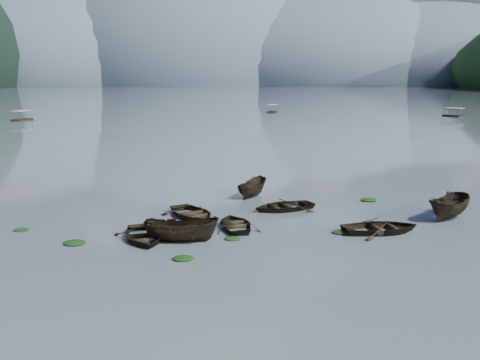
{
  "coord_description": "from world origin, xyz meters",
  "views": [
    {
      "loc": [
        -0.87,
        -24.23,
        8.82
      ],
      "look_at": [
        0.0,
        12.0,
        2.0
      ],
      "focal_mm": 40.0,
      "sensor_mm": 36.0,
      "label": 1
    }
  ],
  "objects_px": {
    "pontoon_left": "(22,120)",
    "rowboat_3": "(235,227)",
    "rowboat_0": "(143,240)",
    "pontoon_centre": "(272,112)"
  },
  "relations": [
    {
      "from": "rowboat_3",
      "to": "pontoon_left",
      "type": "relative_size",
      "value": 0.73
    },
    {
      "from": "rowboat_0",
      "to": "rowboat_3",
      "type": "bearing_deg",
      "value": 8.15
    },
    {
      "from": "rowboat_0",
      "to": "pontoon_centre",
      "type": "xyz_separation_m",
      "value": [
        17.1,
        118.06,
        0.0
      ]
    },
    {
      "from": "rowboat_0",
      "to": "rowboat_3",
      "type": "relative_size",
      "value": 1.11
    },
    {
      "from": "pontoon_centre",
      "to": "rowboat_3",
      "type": "bearing_deg",
      "value": -79.57
    },
    {
      "from": "rowboat_0",
      "to": "pontoon_left",
      "type": "xyz_separation_m",
      "value": [
        -40.42,
        90.23,
        0.0
      ]
    },
    {
      "from": "rowboat_0",
      "to": "rowboat_3",
      "type": "height_order",
      "value": "rowboat_0"
    },
    {
      "from": "rowboat_0",
      "to": "pontoon_left",
      "type": "distance_m",
      "value": 98.87
    },
    {
      "from": "pontoon_left",
      "to": "pontoon_centre",
      "type": "xyz_separation_m",
      "value": [
        57.52,
        27.83,
        0.0
      ]
    },
    {
      "from": "pontoon_left",
      "to": "rowboat_3",
      "type": "bearing_deg",
      "value": -50.01
    }
  ]
}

